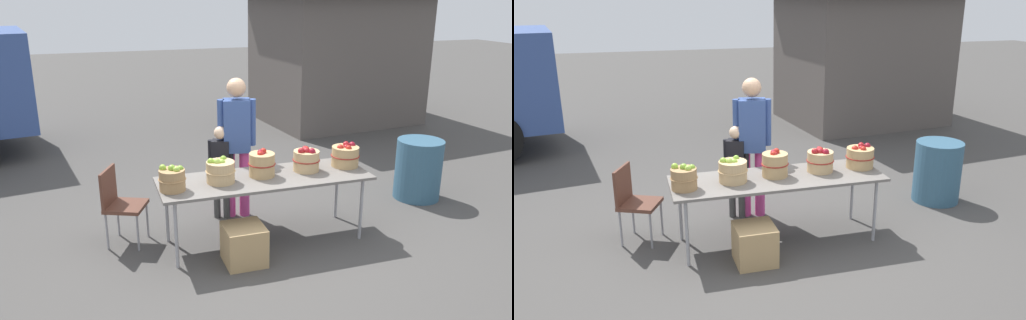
# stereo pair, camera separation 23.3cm
# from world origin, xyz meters

# --- Properties ---
(ground_plane) EXTENTS (40.00, 40.00, 0.00)m
(ground_plane) POSITION_xyz_m (0.00, 0.00, 0.00)
(ground_plane) COLOR #474442
(market_table) EXTENTS (2.30, 0.76, 0.75)m
(market_table) POSITION_xyz_m (0.00, 0.00, 0.71)
(market_table) COLOR slate
(market_table) RESTS_ON ground
(apple_basket_green_0) EXTENTS (0.28, 0.28, 0.27)m
(apple_basket_green_0) POSITION_xyz_m (-1.01, -0.07, 0.87)
(apple_basket_green_0) COLOR #A87F51
(apple_basket_green_0) RESTS_ON market_table
(apple_basket_green_1) EXTENTS (0.32, 0.32, 0.27)m
(apple_basket_green_1) POSITION_xyz_m (-0.49, 0.00, 0.87)
(apple_basket_green_1) COLOR tan
(apple_basket_green_1) RESTS_ON market_table
(apple_basket_red_0) EXTENTS (0.30, 0.30, 0.31)m
(apple_basket_red_0) POSITION_xyz_m (-0.02, 0.05, 0.89)
(apple_basket_red_0) COLOR tan
(apple_basket_red_0) RESTS_ON market_table
(apple_basket_red_1) EXTENTS (0.31, 0.31, 0.28)m
(apple_basket_red_1) POSITION_xyz_m (0.51, 0.06, 0.88)
(apple_basket_red_1) COLOR tan
(apple_basket_red_1) RESTS_ON market_table
(apple_basket_red_2) EXTENTS (0.33, 0.33, 0.28)m
(apple_basket_red_2) POSITION_xyz_m (1.00, 0.07, 0.87)
(apple_basket_red_2) COLOR tan
(apple_basket_red_2) RESTS_ON market_table
(vendor_adult) EXTENTS (0.44, 0.29, 1.71)m
(vendor_adult) POSITION_xyz_m (-0.10, 0.74, 1.01)
(vendor_adult) COLOR #CC3F8C
(vendor_adult) RESTS_ON ground
(child_customer) EXTENTS (0.28, 0.23, 1.16)m
(child_customer) POSITION_xyz_m (-0.30, 0.74, 0.68)
(child_customer) COLOR #3F3F3F
(child_customer) RESTS_ON ground
(food_kiosk) EXTENTS (3.80, 3.27, 2.74)m
(food_kiosk) POSITION_xyz_m (3.31, 4.97, 1.38)
(food_kiosk) COLOR #59514C
(food_kiosk) RESTS_ON ground
(folding_chair) EXTENTS (0.53, 0.53, 0.86)m
(folding_chair) POSITION_xyz_m (-1.52, 0.43, 0.51)
(folding_chair) COLOR brown
(folding_chair) RESTS_ON ground
(trash_barrel) EXTENTS (0.60, 0.60, 0.80)m
(trash_barrel) POSITION_xyz_m (2.36, 0.55, 0.40)
(trash_barrel) COLOR #335972
(trash_barrel) RESTS_ON ground
(produce_crate) EXTENTS (0.41, 0.41, 0.41)m
(produce_crate) POSITION_xyz_m (-0.36, -0.41, 0.20)
(produce_crate) COLOR tan
(produce_crate) RESTS_ON ground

